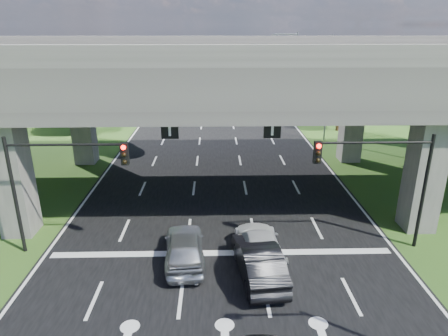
{
  "coord_description": "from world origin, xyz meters",
  "views": [
    {
      "loc": [
        -0.32,
        -13.89,
        10.84
      ],
      "look_at": [
        0.22,
        8.47,
        2.78
      ],
      "focal_mm": 32.0,
      "sensor_mm": 36.0,
      "label": 1
    }
  ],
  "objects_px": {
    "signal_left": "(56,174)",
    "streetlight_far": "(325,81)",
    "signal_right": "(384,171)",
    "streetlight_beyond": "(293,65)",
    "car_dark": "(259,260)",
    "car_silver": "(185,247)",
    "car_white": "(259,245)"
  },
  "relations": [
    {
      "from": "signal_left",
      "to": "streetlight_far",
      "type": "distance_m",
      "value": 26.95
    },
    {
      "from": "signal_right",
      "to": "streetlight_beyond",
      "type": "xyz_separation_m",
      "value": [
        2.27,
        36.06,
        1.66
      ]
    },
    {
      "from": "signal_right",
      "to": "car_dark",
      "type": "bearing_deg",
      "value": -158.86
    },
    {
      "from": "streetlight_far",
      "to": "car_silver",
      "type": "bearing_deg",
      "value": -119.31
    },
    {
      "from": "signal_left",
      "to": "car_dark",
      "type": "distance_m",
      "value": 10.3
    },
    {
      "from": "streetlight_far",
      "to": "car_dark",
      "type": "height_order",
      "value": "streetlight_far"
    },
    {
      "from": "signal_right",
      "to": "car_dark",
      "type": "xyz_separation_m",
      "value": [
        -6.21,
        -2.4,
        -3.34
      ]
    },
    {
      "from": "car_silver",
      "to": "car_dark",
      "type": "height_order",
      "value": "car_dark"
    },
    {
      "from": "streetlight_far",
      "to": "car_dark",
      "type": "relative_size",
      "value": 2.03
    },
    {
      "from": "streetlight_far",
      "to": "streetlight_beyond",
      "type": "bearing_deg",
      "value": 90.0
    },
    {
      "from": "signal_right",
      "to": "streetlight_far",
      "type": "xyz_separation_m",
      "value": [
        2.27,
        20.06,
        1.66
      ]
    },
    {
      "from": "signal_left",
      "to": "car_silver",
      "type": "distance_m",
      "value": 6.99
    },
    {
      "from": "signal_right",
      "to": "streetlight_beyond",
      "type": "relative_size",
      "value": 0.6
    },
    {
      "from": "signal_left",
      "to": "car_white",
      "type": "bearing_deg",
      "value": -5.59
    },
    {
      "from": "signal_left",
      "to": "streetlight_beyond",
      "type": "xyz_separation_m",
      "value": [
        17.92,
        36.06,
        1.66
      ]
    },
    {
      "from": "car_dark",
      "to": "car_white",
      "type": "height_order",
      "value": "car_dark"
    },
    {
      "from": "streetlight_far",
      "to": "car_silver",
      "type": "xyz_separation_m",
      "value": [
        -11.9,
        -21.19,
        -5.02
      ]
    },
    {
      "from": "car_dark",
      "to": "car_white",
      "type": "distance_m",
      "value": 1.47
    },
    {
      "from": "signal_right",
      "to": "streetlight_beyond",
      "type": "bearing_deg",
      "value": 86.39
    },
    {
      "from": "streetlight_far",
      "to": "car_silver",
      "type": "relative_size",
      "value": 2.15
    },
    {
      "from": "car_silver",
      "to": "car_white",
      "type": "distance_m",
      "value": 3.61
    },
    {
      "from": "streetlight_far",
      "to": "car_dark",
      "type": "bearing_deg",
      "value": -110.69
    },
    {
      "from": "car_white",
      "to": "signal_right",
      "type": "bearing_deg",
      "value": -173.72
    },
    {
      "from": "signal_left",
      "to": "streetlight_far",
      "type": "height_order",
      "value": "streetlight_far"
    },
    {
      "from": "signal_right",
      "to": "car_silver",
      "type": "xyz_separation_m",
      "value": [
        -9.62,
        -1.13,
        -3.36
      ]
    },
    {
      "from": "signal_left",
      "to": "signal_right",
      "type": "bearing_deg",
      "value": 0.0
    },
    {
      "from": "car_dark",
      "to": "car_white",
      "type": "bearing_deg",
      "value": -103.55
    },
    {
      "from": "signal_right",
      "to": "car_white",
      "type": "relative_size",
      "value": 1.2
    },
    {
      "from": "signal_left",
      "to": "car_white",
      "type": "distance_m",
      "value": 10.26
    },
    {
      "from": "signal_left",
      "to": "car_white",
      "type": "height_order",
      "value": "signal_left"
    },
    {
      "from": "signal_left",
      "to": "streetlight_beyond",
      "type": "height_order",
      "value": "streetlight_beyond"
    },
    {
      "from": "signal_right",
      "to": "car_silver",
      "type": "bearing_deg",
      "value": -173.3
    }
  ]
}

